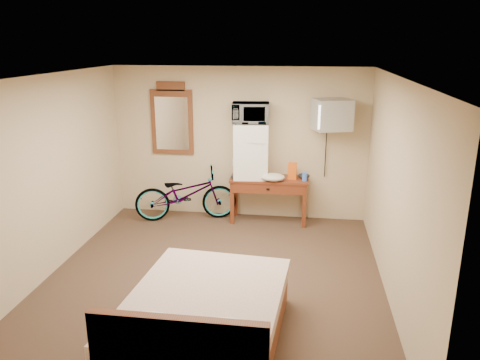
{
  "coord_description": "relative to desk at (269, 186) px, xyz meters",
  "views": [
    {
      "loc": [
        1.06,
        -5.22,
        2.89
      ],
      "look_at": [
        0.22,
        0.81,
        1.07
      ],
      "focal_mm": 35.0,
      "sensor_mm": 36.0,
      "label": 1
    }
  ],
  "objects": [
    {
      "name": "snack_bag",
      "position": [
        0.37,
        0.02,
        0.27
      ],
      "size": [
        0.14,
        0.09,
        0.27
      ],
      "primitive_type": "cube",
      "rotation": [
        0.0,
        0.0,
        -0.06
      ],
      "color": "#E45B14",
      "rests_on": "desk"
    },
    {
      "name": "microwave",
      "position": [
        -0.32,
        0.06,
        1.18
      ],
      "size": [
        0.61,
        0.45,
        0.32
      ],
      "primitive_type": "imported",
      "rotation": [
        0.0,
        0.0,
        0.1
      ],
      "color": "white",
      "rests_on": "mini_fridge"
    },
    {
      "name": "blue_cup",
      "position": [
        0.57,
        -0.05,
        0.2
      ],
      "size": [
        0.08,
        0.08,
        0.14
      ],
      "primitive_type": "cylinder",
      "color": "#4575ED",
      "rests_on": "desk"
    },
    {
      "name": "bicycle",
      "position": [
        -1.38,
        -0.05,
        -0.18
      ],
      "size": [
        1.77,
        1.01,
        0.88
      ],
      "primitive_type": "imported",
      "rotation": [
        0.0,
        0.0,
        1.84
      ],
      "color": "black",
      "rests_on": "floor"
    },
    {
      "name": "crt_television",
      "position": [
        0.94,
        0.02,
        1.18
      ],
      "size": [
        0.65,
        0.68,
        0.47
      ],
      "color": "black",
      "rests_on": "room"
    },
    {
      "name": "desk",
      "position": [
        0.0,
        0.0,
        0.0
      ],
      "size": [
        1.27,
        0.5,
        0.75
      ],
      "color": "brown",
      "rests_on": "floor"
    },
    {
      "name": "cloth_dark_a",
      "position": [
        -0.49,
        -0.12,
        0.17
      ],
      "size": [
        0.23,
        0.17,
        0.09
      ],
      "primitive_type": "ellipsoid",
      "color": "black",
      "rests_on": "desk"
    },
    {
      "name": "cloth_cream",
      "position": [
        0.06,
        -0.12,
        0.19
      ],
      "size": [
        0.39,
        0.3,
        0.12
      ],
      "primitive_type": "ellipsoid",
      "color": "beige",
      "rests_on": "desk"
    },
    {
      "name": "bed",
      "position": [
        -0.36,
        -3.38,
        -0.32
      ],
      "size": [
        1.59,
        2.03,
        0.9
      ],
      "color": "brown",
      "rests_on": "floor"
    },
    {
      "name": "wall_mirror",
      "position": [
        -1.65,
        0.27,
        1.01
      ],
      "size": [
        0.71,
        0.04,
        1.2
      ],
      "color": "brown",
      "rests_on": "room"
    },
    {
      "name": "room",
      "position": [
        -0.53,
        -2.0,
        0.63
      ],
      "size": [
        4.6,
        4.64,
        2.5
      ],
      "color": "#3F2C1F",
      "rests_on": "ground"
    },
    {
      "name": "mini_fridge",
      "position": [
        -0.32,
        0.06,
        0.57
      ],
      "size": [
        0.61,
        0.59,
        0.89
      ],
      "color": "white",
      "rests_on": "desk"
    },
    {
      "name": "cloth_dark_b",
      "position": [
        0.55,
        0.09,
        0.17
      ],
      "size": [
        0.19,
        0.15,
        0.09
      ],
      "primitive_type": "ellipsoid",
      "color": "black",
      "rests_on": "desk"
    }
  ]
}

